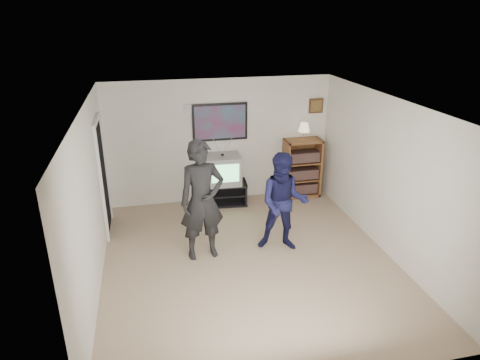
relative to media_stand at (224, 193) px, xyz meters
name	(u,v)px	position (x,y,z in m)	size (l,w,h in m)	color
room_shell	(245,180)	(-0.02, -1.88, 1.02)	(4.51, 5.00, 2.51)	#967A5F
media_stand	(224,193)	(0.00, 0.00, 0.00)	(0.96, 0.60, 0.45)	black
crt_television	(223,169)	(-0.02, 0.00, 0.52)	(0.69, 0.58, 0.58)	gray
bookshelf	(302,168)	(1.67, 0.05, 0.39)	(0.75, 0.43, 1.23)	brown
table_lamp	(304,132)	(1.65, 0.00, 1.19)	(0.23, 0.23, 0.37)	beige
person_tall	(202,201)	(-0.69, -1.88, 0.74)	(0.71, 0.46, 1.94)	black
person_short	(284,203)	(0.62, -1.95, 0.60)	(0.81, 0.63, 1.66)	#16163C
controller_left	(203,186)	(-0.64, -1.64, 0.88)	(0.03, 0.11, 0.03)	white
controller_right	(284,182)	(0.67, -1.76, 0.88)	(0.03, 0.11, 0.03)	white
poster	(220,122)	(-0.02, 0.25, 1.42)	(1.10, 0.03, 0.75)	black
air_vent	(192,108)	(-0.57, 0.25, 1.72)	(0.28, 0.02, 0.14)	white
small_picture	(316,106)	(1.98, 0.25, 1.65)	(0.30, 0.03, 0.30)	#3C2813
doorway	(103,178)	(-2.25, -0.63, 0.77)	(0.03, 0.85, 2.00)	black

